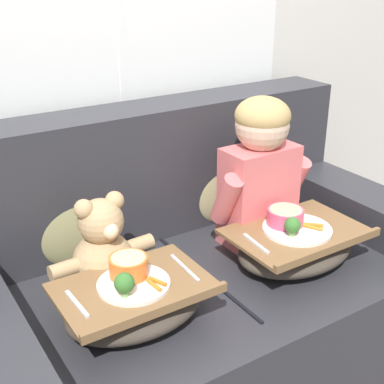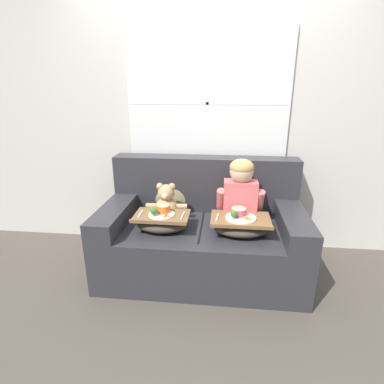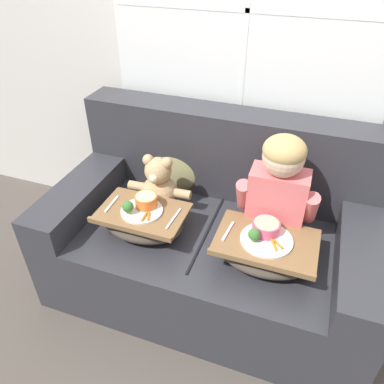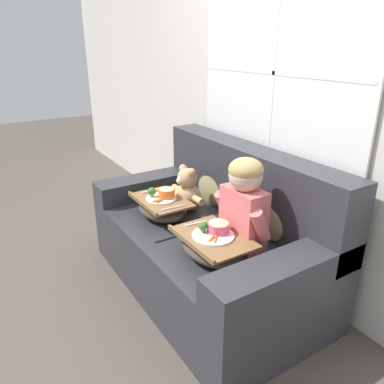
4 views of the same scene
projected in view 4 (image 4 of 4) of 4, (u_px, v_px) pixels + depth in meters
name	position (u px, v px, depth m)	size (l,w,h in m)	color
ground_plane	(203.00, 286.00, 2.69)	(14.00, 14.00, 0.00)	#4C443D
wall_back_with_window	(278.00, 94.00, 2.48)	(8.00, 0.08, 2.60)	beige
couch	(212.00, 241.00, 2.59)	(1.72, 0.95, 0.97)	#2D2D33
throw_pillow_behind_child	(271.00, 213.00, 2.34)	(0.35, 0.17, 0.37)	tan
throw_pillow_behind_teddy	(213.00, 183.00, 2.85)	(0.36, 0.17, 0.37)	#898456
child_figure	(244.00, 200.00, 2.18)	(0.40, 0.20, 0.57)	#DB6666
teddy_bear	(187.00, 192.00, 2.74)	(0.37, 0.25, 0.34)	tan
lap_tray_child	(213.00, 245.00, 2.16)	(0.47, 0.33, 0.21)	#473D33
lap_tray_teddy	(161.00, 207.00, 2.66)	(0.45, 0.31, 0.21)	#473D33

